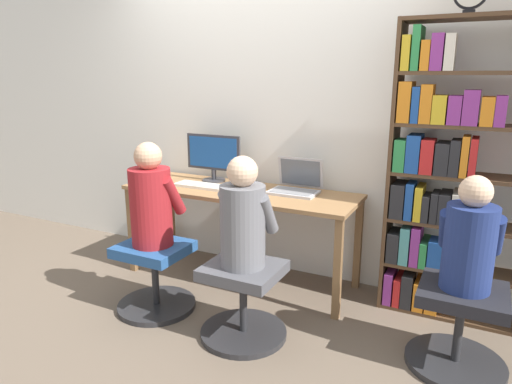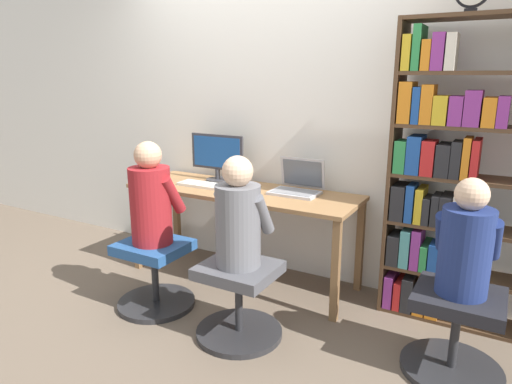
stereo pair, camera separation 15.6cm
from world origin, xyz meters
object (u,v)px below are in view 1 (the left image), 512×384
Objects in this scene: person_near_shelf at (470,240)px; person_at_laptop at (243,218)px; desktop_monitor at (213,157)px; keyboard at (203,186)px; person_at_monitor at (151,200)px; laptop at (296,186)px; office_chair_left at (155,275)px; office_chair_side at (459,326)px; bookshelf at (443,180)px; office_chair_right at (243,299)px.

person_at_laptop is at bearing -167.69° from person_near_shelf.
desktop_monitor reaches higher than keyboard.
person_at_laptop is at bearing -42.77° from keyboard.
desktop_monitor is 0.71× the size of person_at_monitor.
laptop reaches higher than office_chair_left.
office_chair_side is (1.96, -0.62, -0.69)m from desktop_monitor.
person_at_monitor is at bearing 177.16° from person_at_laptop.
laptop is 0.73m from keyboard.
person_at_laptop is (0.71, -0.04, -0.01)m from person_at_monitor.
person_at_laptop reaches higher than office_chair_left.
keyboard is 0.62m from person_at_monitor.
office_chair_left is 2.02m from bookshelf.
keyboard is 0.68× the size of person_at_laptop.
person_near_shelf is (1.92, -0.39, 0.00)m from keyboard.
desktop_monitor reaches higher than office_chair_left.
office_chair_left is at bearing -173.19° from office_chair_side.
person_at_monitor reaches higher than laptop.
keyboard is (-0.71, -0.17, -0.04)m from laptop.
person_at_laptop is at bearing -89.87° from laptop.
laptop is (0.75, -0.05, -0.15)m from desktop_monitor.
person_at_monitor is 2.01m from office_chair_side.
desktop_monitor reaches higher than office_chair_right.
person_near_shelf is at bearing 90.00° from office_chair_side.
person_at_laptop reaches higher than office_chair_side.
keyboard is 0.84× the size of office_chair_right.
office_chair_right is at bearing -42.98° from keyboard.
office_chair_left is 0.54m from person_at_monitor.
person_at_monitor is at bearing -87.42° from desktop_monitor.
person_at_monitor reaches higher than office_chair_left.
person_at_laptop is (0.71, -0.03, 0.52)m from office_chair_left.
office_chair_left is (0.04, -0.85, -0.69)m from desktop_monitor.
desktop_monitor is 0.91× the size of office_chair_side.
keyboard is 0.73× the size of person_near_shelf.
person_at_laptop is 1.07× the size of person_near_shelf.
bookshelf is (1.72, 0.81, 0.15)m from person_at_monitor.
bookshelf is (1.72, 0.81, 0.69)m from office_chair_left.
office_chair_side is (1.92, -0.40, -0.50)m from keyboard.
desktop_monitor is 1.17m from person_at_laptop.
person_at_monitor reaches higher than desktop_monitor.
office_chair_side is at bearing 6.81° from office_chair_left.
person_at_monitor is 1.12× the size of person_near_shelf.
person_near_shelf is at bearing 6.79° from person_at_monitor.
desktop_monitor is at bearing 99.70° from keyboard.
keyboard is at bearing 168.40° from person_near_shelf.
laptop is 0.53× the size of person_at_laptop.
bookshelf reaches higher than office_chair_side.
desktop_monitor is at bearing 162.40° from office_chair_side.
office_chair_right is at bearing -3.23° from person_at_monitor.
office_chair_right is (0.00, -0.84, -0.54)m from laptop.
keyboard is 0.65× the size of person_at_monitor.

